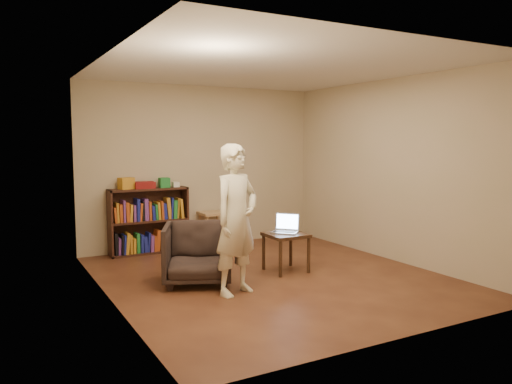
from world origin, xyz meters
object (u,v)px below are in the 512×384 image
armchair (197,253)px  laptop (286,228)px  bookshelf (149,224)px  person (236,220)px  stool (212,219)px  side_table (286,240)px

armchair → laptop: 1.29m
bookshelf → armchair: bearing=-89.1°
bookshelf → laptop: (1.30, -1.88, 0.13)m
armchair → person: (0.23, -0.59, 0.48)m
bookshelf → laptop: 2.29m
stool → side_table: (0.24, -1.85, -0.04)m
stool → laptop: (0.28, -1.79, 0.10)m
laptop → person: 1.24m
bookshelf → person: size_ratio=0.71×
armchair → side_table: bearing=22.1°
bookshelf → laptop: bearing=-55.3°
side_table → laptop: (0.04, 0.06, 0.14)m
bookshelf → stool: bookshelf is taller
side_table → laptop: bearing=59.9°
laptop → person: bearing=-101.4°
bookshelf → stool: 1.03m
armchair → side_table: size_ratio=1.59×
person → armchair: bearing=90.8°
stool → person: person is taller
bookshelf → armchair: 1.91m
bookshelf → side_table: (1.26, -1.94, -0.02)m
side_table → stool: bearing=97.4°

